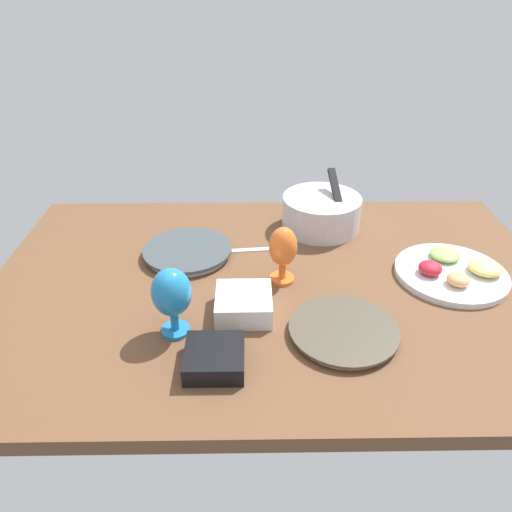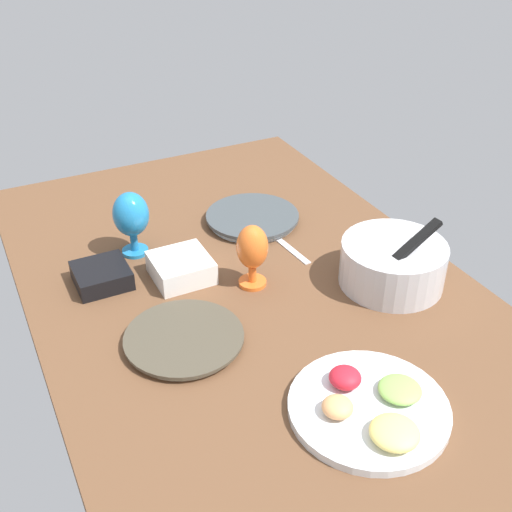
{
  "view_description": "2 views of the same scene",
  "coord_description": "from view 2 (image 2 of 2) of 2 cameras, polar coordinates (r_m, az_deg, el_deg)",
  "views": [
    {
      "loc": [
        -6.86,
        -110.7,
        76.84
      ],
      "look_at": [
        -5.21,
        1.69,
        7.54
      ],
      "focal_mm": 33.7,
      "sensor_mm": 36.0,
      "label": 1
    },
    {
      "loc": [
        118.55,
        -56.02,
        91.72
      ],
      "look_at": [
        1.45,
        2.25,
        7.54
      ],
      "focal_mm": 44.64,
      "sensor_mm": 36.0,
      "label": 2
    }
  ],
  "objects": [
    {
      "name": "fruit_platter",
      "position": [
        1.27,
        10.22,
        -13.19
      ],
      "size": [
        31.25,
        31.25,
        5.36
      ],
      "color": "silver",
      "rests_on": "ground_plane"
    },
    {
      "name": "square_bowl_black",
      "position": [
        1.62,
        -13.67,
        -1.63
      ],
      "size": [
        13.1,
        13.1,
        4.64
      ],
      "color": "black",
      "rests_on": "ground_plane"
    },
    {
      "name": "mixing_bowl",
      "position": [
        1.6,
        12.16,
        -0.56
      ],
      "size": [
        25.8,
        25.8,
        17.81
      ],
      "color": "silver",
      "rests_on": "ground_plane"
    },
    {
      "name": "ground_plane",
      "position": [
        1.61,
        -0.95,
        -2.8
      ],
      "size": [
        160.0,
        104.0,
        4.0
      ],
      "primitive_type": "cube",
      "color": "brown"
    },
    {
      "name": "dinner_plate_right",
      "position": [
        1.41,
        -6.46,
        -7.39
      ],
      "size": [
        26.46,
        26.46,
        2.01
      ],
      "color": "beige",
      "rests_on": "ground_plane"
    },
    {
      "name": "dinner_plate_left",
      "position": [
        1.84,
        -0.33,
        3.42
      ],
      "size": [
        26.91,
        26.91,
        2.56
      ],
      "color": "silver",
      "rests_on": "ground_plane"
    },
    {
      "name": "fork_by_left_plate",
      "position": [
        1.73,
        2.99,
        0.76
      ],
      "size": [
        18.09,
        3.36,
        0.6
      ],
      "primitive_type": "cube",
      "rotation": [
        0.0,
        0.0,
        0.09
      ],
      "color": "silver",
      "rests_on": "ground_plane"
    },
    {
      "name": "hurricane_glass_orange",
      "position": [
        1.53,
        -0.33,
        0.56
      ],
      "size": [
        7.79,
        7.79,
        16.61
      ],
      "color": "orange",
      "rests_on": "ground_plane"
    },
    {
      "name": "square_bowl_white",
      "position": [
        1.61,
        -6.73,
        -0.95
      ],
      "size": [
        14.13,
        14.13,
        5.78
      ],
      "color": "white",
      "rests_on": "ground_plane"
    },
    {
      "name": "hurricane_glass_blue",
      "position": [
        1.68,
        -11.13,
        3.51
      ],
      "size": [
        9.45,
        9.45,
        17.81
      ],
      "color": "#1F78B4",
      "rests_on": "ground_plane"
    }
  ]
}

